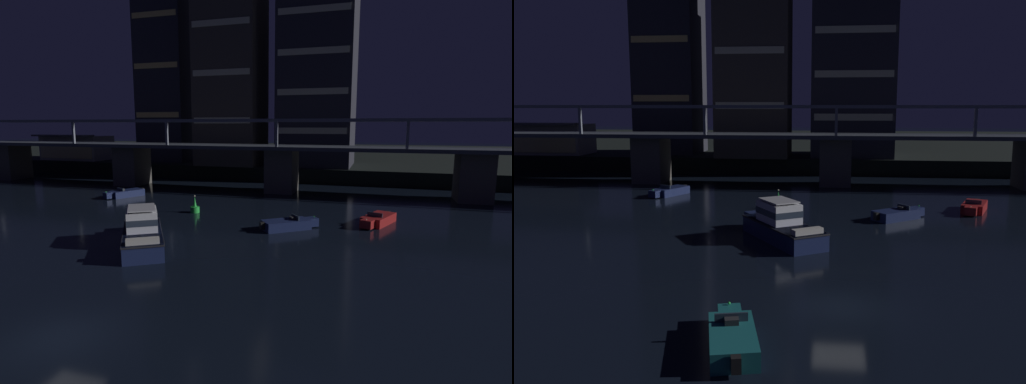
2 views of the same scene
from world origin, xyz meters
TOP-DOWN VIEW (x-y plane):
  - ground_plane at (0.00, 0.00)m, footprint 400.00×400.00m
  - far_riverbank at (0.00, 86.69)m, footprint 240.00×80.00m
  - river_bridge at (-0.00, 38.68)m, footprint 95.76×6.40m
  - tower_west_low at (-24.61, 54.59)m, footprint 8.85×9.45m
  - tower_west_tall at (-11.34, 50.61)m, footprint 9.95×9.09m
  - tower_central at (2.29, 53.09)m, footprint 11.14×11.78m
  - waterfront_pavilion at (-42.29, 50.59)m, footprint 12.40×7.40m
  - cabin_cruiser_near_left at (-3.97, 12.35)m, footprint 6.70×8.79m
  - speedboat_near_center at (12.22, 24.02)m, footprint 3.11×5.08m
  - speedboat_near_right at (-4.25, -4.74)m, footprint 2.68×5.20m
  - speedboat_mid_left at (5.09, 20.05)m, footprint 4.65×4.05m
  - speedboat_mid_center at (-17.33, 29.40)m, footprint 3.34×4.97m
  - channel_buoy at (-5.26, 23.67)m, footprint 0.90×0.90m

SIDE VIEW (x-z plane):
  - ground_plane at x=0.00m, z-range 0.00..0.00m
  - speedboat_near_center at x=12.22m, z-range -0.17..0.99m
  - speedboat_near_right at x=-4.25m, z-range -0.17..0.99m
  - speedboat_mid_left at x=5.09m, z-range -0.17..0.99m
  - speedboat_mid_center at x=-17.33m, z-range -0.17..0.99m
  - channel_buoy at x=-5.26m, z-range -0.40..1.36m
  - cabin_cruiser_near_left at x=-3.97m, z-range -0.34..2.45m
  - far_riverbank at x=0.00m, z-range 0.00..2.20m
  - river_bridge at x=0.00m, z-range -0.57..8.81m
  - waterfront_pavilion at x=-42.29m, z-range 2.09..6.79m
  - tower_central at x=2.29m, z-range 2.05..30.64m
  - tower_west_tall at x=-11.34m, z-range 2.05..38.22m
  - tower_west_low at x=-24.61m, z-range 2.05..43.33m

